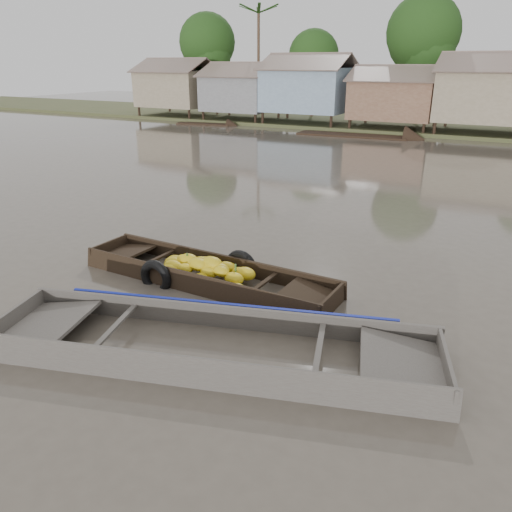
% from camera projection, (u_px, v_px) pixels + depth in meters
% --- Properties ---
extents(ground, '(120.00, 120.00, 0.00)m').
position_uv_depth(ground, '(230.00, 299.00, 10.73)').
color(ground, '#50483E').
rests_on(ground, ground).
extents(riverbank, '(120.00, 12.47, 10.22)m').
position_uv_depth(riverbank, '(503.00, 87.00, 34.45)').
color(riverbank, '#384723').
rests_on(riverbank, ground).
extents(banana_boat, '(6.33, 1.71, 0.89)m').
position_uv_depth(banana_boat, '(204.00, 273.00, 11.53)').
color(banana_boat, black).
rests_on(banana_boat, ground).
extents(viewer_boat, '(8.09, 4.16, 0.63)m').
position_uv_depth(viewer_boat, '(214.00, 351.00, 8.68)').
color(viewer_boat, '#49433E').
rests_on(viewer_boat, ground).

